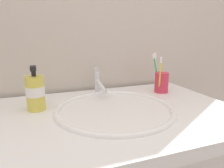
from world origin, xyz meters
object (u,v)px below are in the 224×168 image
(toothbrush_green, at_px, (156,70))
(toothbrush_white, at_px, (156,69))
(toothbrush_cup, at_px, (161,82))
(soap_dispenser, at_px, (35,92))
(toothbrush_yellow, at_px, (160,73))
(faucet, at_px, (99,83))

(toothbrush_green, xyz_separation_m, toothbrush_white, (0.01, 0.01, 0.00))
(toothbrush_cup, relative_size, soap_dispenser, 0.58)
(toothbrush_yellow, bearing_deg, soap_dispenser, -178.76)
(faucet, xyz_separation_m, toothbrush_yellow, (0.26, -0.10, 0.05))
(toothbrush_cup, distance_m, toothbrush_white, 0.07)
(toothbrush_white, bearing_deg, soap_dispenser, -171.46)
(toothbrush_white, bearing_deg, toothbrush_yellow, -108.95)
(faucet, bearing_deg, toothbrush_white, -5.73)
(toothbrush_green, bearing_deg, toothbrush_white, 52.42)
(faucet, bearing_deg, soap_dispenser, -157.58)
(toothbrush_yellow, bearing_deg, toothbrush_white, 71.05)
(toothbrush_green, distance_m, soap_dispenser, 0.55)
(toothbrush_cup, xyz_separation_m, soap_dispenser, (-0.56, -0.04, 0.02))
(faucet, height_order, toothbrush_white, toothbrush_white)
(toothbrush_white, xyz_separation_m, soap_dispenser, (-0.56, -0.08, -0.04))
(toothbrush_cup, relative_size, toothbrush_yellow, 0.56)
(toothbrush_yellow, distance_m, toothbrush_green, 0.06)
(faucet, distance_m, soap_dispenser, 0.29)
(toothbrush_yellow, relative_size, toothbrush_white, 0.94)
(faucet, xyz_separation_m, soap_dispenser, (-0.27, -0.11, 0.01))
(faucet, distance_m, toothbrush_cup, 0.30)
(faucet, xyz_separation_m, toothbrush_cup, (0.29, -0.07, -0.01))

